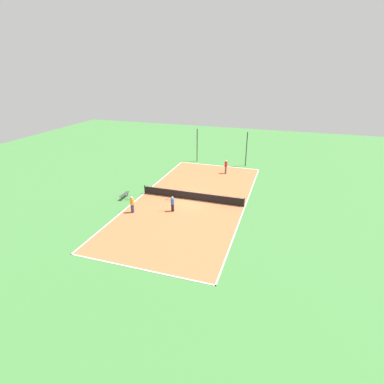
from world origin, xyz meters
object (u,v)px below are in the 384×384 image
at_px(tennis_ball_midcourt, 129,209).
at_px(fence_post_back_left, 197,145).
at_px(player_coach_red, 226,166).
at_px(tennis_ball_far_baseline, 218,179).
at_px(bench, 124,195).
at_px(player_center_orange, 132,203).
at_px(player_near_blue, 172,203).
at_px(fence_post_back_right, 246,149).
at_px(tennis_net, 192,195).

relative_size(tennis_ball_midcourt, fence_post_back_left, 0.01).
relative_size(player_coach_red, tennis_ball_far_baseline, 26.87).
height_order(player_coach_red, fence_post_back_left, fence_post_back_left).
height_order(player_coach_red, tennis_ball_midcourt, player_coach_red).
xyz_separation_m(bench, player_center_orange, (2.45, -2.80, 0.58)).
relative_size(player_near_blue, tennis_ball_far_baseline, 22.42).
xyz_separation_m(bench, tennis_ball_far_baseline, (8.10, 8.68, -0.33)).
bearing_deg(fence_post_back_left, player_center_orange, -93.10).
height_order(player_near_blue, tennis_ball_far_baseline, player_near_blue).
relative_size(player_near_blue, player_coach_red, 0.83).
bearing_deg(fence_post_back_right, fence_post_back_left, 180.00).
bearing_deg(tennis_net, player_coach_red, 80.16).
bearing_deg(player_center_orange, player_coach_red, -108.33).
distance_m(bench, fence_post_back_left, 15.42).
bearing_deg(bench, player_coach_red, -38.04).
bearing_deg(bench, tennis_net, -76.08).
xyz_separation_m(player_center_orange, tennis_ball_far_baseline, (5.65, 11.47, -0.91)).
relative_size(fence_post_back_left, fence_post_back_right, 1.00).
distance_m(tennis_ball_far_baseline, fence_post_back_right, 7.05).
xyz_separation_m(player_center_orange, fence_post_back_left, (0.96, 17.70, 1.40)).
xyz_separation_m(player_coach_red, fence_post_back_left, (-5.12, 4.01, 1.28)).
distance_m(bench, fence_post_back_right, 18.32).
xyz_separation_m(tennis_net, fence_post_back_left, (-3.53, 13.19, 1.86)).
bearing_deg(player_coach_red, player_near_blue, 166.70).
bearing_deg(tennis_ball_far_baseline, fence_post_back_right, 69.26).
bearing_deg(fence_post_back_left, tennis_ball_far_baseline, -53.02).
bearing_deg(fence_post_back_right, tennis_ball_midcourt, -116.50).
height_order(tennis_ball_far_baseline, tennis_ball_midcourt, same).
relative_size(tennis_net, player_coach_red, 5.98).
bearing_deg(player_coach_red, fence_post_back_right, -27.28).
bearing_deg(tennis_net, tennis_ball_midcourt, -141.27).
distance_m(player_coach_red, fence_post_back_right, 4.63).
relative_size(bench, player_coach_red, 0.87).
bearing_deg(player_coach_red, tennis_net, 168.64).
bearing_deg(fence_post_back_left, player_coach_red, -38.07).
distance_m(player_center_orange, tennis_ball_midcourt, 1.17).
bearing_deg(player_coach_red, bench, 140.44).
distance_m(bench, player_center_orange, 3.76).
height_order(player_coach_red, fence_post_back_right, fence_post_back_right).
xyz_separation_m(tennis_net, player_coach_red, (1.59, 9.18, 0.58)).
height_order(player_coach_red, tennis_ball_far_baseline, player_coach_red).
bearing_deg(bench, tennis_ball_far_baseline, -43.04).
distance_m(player_near_blue, fence_post_back_right, 16.94).
relative_size(bench, tennis_ball_midcourt, 23.25).
bearing_deg(player_center_orange, bench, -43.14).
xyz_separation_m(bench, player_near_blue, (5.97, -1.35, 0.50)).
height_order(bench, player_center_orange, player_center_orange).
xyz_separation_m(player_center_orange, player_near_blue, (3.52, 1.44, -0.08)).
distance_m(player_coach_red, fence_post_back_left, 6.63).
relative_size(player_center_orange, player_coach_red, 0.90).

